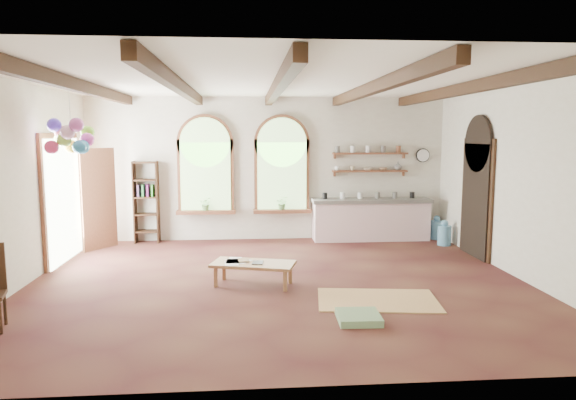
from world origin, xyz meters
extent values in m
plane|color=brown|center=(0.00, 0.00, 0.00)|extent=(8.00, 8.00, 0.00)
cube|color=brown|center=(-1.40, 3.44, 1.45)|extent=(1.24, 0.08, 1.64)
cylinder|color=brown|center=(-1.40, 3.44, 2.20)|extent=(1.24, 0.08, 1.24)
cube|color=#88B56D|center=(-1.40, 3.40, 1.45)|extent=(1.10, 0.04, 1.50)
cube|color=brown|center=(-1.40, 3.35, 0.66)|extent=(1.30, 0.28, 0.08)
cube|color=brown|center=(0.30, 3.44, 1.45)|extent=(1.24, 0.08, 1.64)
cylinder|color=brown|center=(0.30, 3.44, 2.20)|extent=(1.24, 0.08, 1.24)
cube|color=#88B56D|center=(0.30, 3.40, 1.45)|extent=(1.10, 0.04, 1.50)
cube|color=brown|center=(0.30, 3.35, 0.66)|extent=(1.30, 0.28, 0.08)
cube|color=brown|center=(-3.95, 1.80, 1.15)|extent=(0.10, 1.90, 2.50)
cube|color=black|center=(3.95, 1.50, 1.10)|extent=(0.10, 1.30, 2.40)
cube|color=silver|center=(2.30, 3.20, 0.43)|extent=(2.60, 0.55, 0.86)
cube|color=slate|center=(2.30, 3.20, 0.90)|extent=(2.68, 0.62, 0.08)
cube|color=brown|center=(2.30, 3.38, 1.55)|extent=(1.70, 0.24, 0.04)
cube|color=brown|center=(2.30, 3.38, 1.95)|extent=(1.70, 0.24, 0.04)
cylinder|color=black|center=(3.55, 3.45, 1.90)|extent=(0.32, 0.04, 0.32)
cube|color=#321E10|center=(-2.95, 3.32, 0.90)|extent=(0.03, 0.32, 1.80)
cube|color=#321E10|center=(-2.45, 3.32, 0.90)|extent=(0.03, 0.32, 1.80)
cube|color=#A36E4A|center=(-0.40, -0.14, 0.34)|extent=(1.40, 0.92, 0.05)
cube|color=#A36E4A|center=(-0.99, -0.20, 0.16)|extent=(0.06, 0.06, 0.32)
cube|color=#A36E4A|center=(0.08, -0.49, 0.16)|extent=(0.06, 0.06, 0.32)
cube|color=#A36E4A|center=(-0.88, 0.21, 0.16)|extent=(0.06, 0.06, 0.32)
cube|color=#A36E4A|center=(0.19, -0.09, 0.16)|extent=(0.06, 0.06, 0.32)
cube|color=tan|center=(1.37, -1.06, 0.01)|extent=(1.82, 1.26, 0.02)
cube|color=#6F9466|center=(0.92, -1.83, 0.05)|extent=(0.56, 0.56, 0.09)
cylinder|color=#5794BB|center=(3.75, 2.50, 0.21)|extent=(0.29, 0.29, 0.43)
sphere|color=#5794BB|center=(3.75, 2.50, 0.48)|extent=(0.15, 0.15, 0.15)
cylinder|color=#5794BB|center=(3.82, 3.15, 0.21)|extent=(0.28, 0.28, 0.42)
sphere|color=#5794BB|center=(3.82, 3.15, 0.47)|extent=(0.15, 0.15, 0.15)
cylinder|color=silver|center=(-3.40, 0.80, 2.78)|extent=(0.01, 0.01, 0.85)
sphere|color=teal|center=(-3.23, 0.80, 2.17)|extent=(0.23, 0.23, 0.23)
sphere|color=#C441B0|center=(-3.18, 0.91, 2.29)|extent=(0.23, 0.23, 0.23)
sphere|color=#74D32C|center=(-3.21, 1.07, 2.41)|extent=(0.23, 0.23, 0.23)
sphere|color=white|center=(-3.38, 0.97, 2.53)|extent=(0.23, 0.23, 0.23)
sphere|color=gold|center=(-3.49, 1.04, 2.17)|extent=(0.23, 0.23, 0.23)
sphere|color=#6CA145|center=(-3.64, 1.02, 2.29)|extent=(0.23, 0.23, 0.23)
sphere|color=#DF697A|center=(-3.57, 0.84, 2.41)|extent=(0.23, 0.23, 0.23)
sphere|color=#4F36E7|center=(-3.64, 0.74, 2.53)|extent=(0.23, 0.23, 0.23)
sphere|color=#CA2C64|center=(-3.65, 0.59, 2.17)|extent=(0.23, 0.23, 0.23)
sphere|color=#93C846|center=(-3.46, 0.64, 2.29)|extent=(0.23, 0.23, 0.23)
sphere|color=#D79EC9|center=(-3.37, 0.55, 2.41)|extent=(0.23, 0.23, 0.23)
sphere|color=#B84FAC|center=(-3.22, 0.53, 2.53)|extent=(0.23, 0.23, 0.23)
sphere|color=teal|center=(-3.25, 0.72, 2.17)|extent=(0.23, 0.23, 0.23)
imported|color=olive|center=(-0.63, -0.05, 0.38)|extent=(0.19, 0.25, 0.02)
cube|color=black|center=(-0.33, -0.17, 0.37)|extent=(0.19, 0.26, 0.01)
imported|color=#598C4C|center=(-1.40, 3.32, 0.85)|extent=(0.27, 0.23, 0.30)
imported|color=#598C4C|center=(0.30, 3.32, 0.85)|extent=(0.27, 0.23, 0.30)
imported|color=white|center=(1.55, 3.38, 1.62)|extent=(0.12, 0.10, 0.10)
imported|color=beige|center=(1.90, 3.38, 1.62)|extent=(0.10, 0.10, 0.09)
imported|color=beige|center=(2.25, 3.38, 1.60)|extent=(0.22, 0.22, 0.05)
imported|color=#8C664C|center=(2.60, 3.38, 1.60)|extent=(0.20, 0.20, 0.06)
imported|color=slate|center=(2.95, 3.38, 1.67)|extent=(0.18, 0.18, 0.19)
camera|label=1|loc=(-0.49, -8.06, 2.38)|focal=32.00mm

